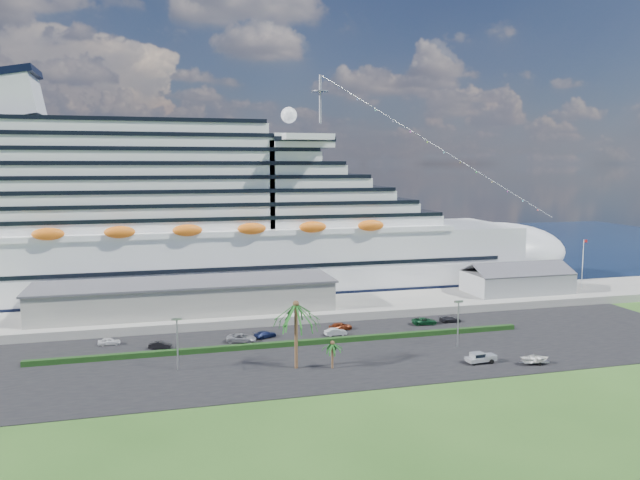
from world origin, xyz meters
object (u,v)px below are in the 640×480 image
object	(u,v)px
pickup_truck	(480,357)
boat_trailer	(535,358)
cruise_ship	(194,228)
parked_car_3	(265,334)

from	to	relation	value
pickup_truck	boat_trailer	bearing A→B (deg)	-19.55
cruise_ship	boat_trailer	bearing A→B (deg)	-54.31
parked_car_3	pickup_truck	world-z (taller)	pickup_truck
parked_car_3	boat_trailer	distance (m)	47.26
cruise_ship	boat_trailer	distance (m)	85.34
cruise_ship	pickup_truck	bearing A→B (deg)	-57.97
pickup_truck	boat_trailer	distance (m)	8.63
parked_car_3	pickup_truck	bearing A→B (deg)	-151.85
parked_car_3	pickup_truck	size ratio (longest dim) A/B	0.88
boat_trailer	cruise_ship	bearing A→B (deg)	125.69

